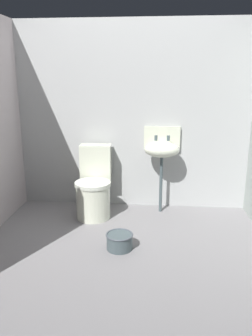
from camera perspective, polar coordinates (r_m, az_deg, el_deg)
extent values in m
cube|color=gray|center=(3.24, -0.46, -14.08)|extent=(3.12, 2.63, 0.08)
cube|color=#ADAFAE|center=(4.00, 1.15, 8.71)|extent=(3.12, 0.10, 2.17)
cylinder|color=silver|center=(3.80, -5.60, -5.71)|extent=(0.40, 0.40, 0.38)
cylinder|color=silver|center=(3.73, -5.68, -2.70)|extent=(0.42, 0.42, 0.04)
cube|color=silver|center=(3.96, -5.17, 1.12)|extent=(0.37, 0.20, 0.40)
cylinder|color=#445256|center=(3.92, 5.96, -2.85)|extent=(0.04, 0.04, 0.66)
ellipsoid|color=silver|center=(3.81, 6.13, 3.16)|extent=(0.40, 0.32, 0.18)
cube|color=silver|center=(3.95, 6.14, 5.08)|extent=(0.42, 0.04, 0.28)
cylinder|color=#445256|center=(3.85, 5.12, 5.12)|extent=(0.04, 0.04, 0.06)
cylinder|color=#445256|center=(3.85, 7.21, 5.07)|extent=(0.04, 0.04, 0.06)
cylinder|color=#445256|center=(3.17, -1.12, -12.43)|extent=(0.24, 0.24, 0.14)
torus|color=#4A515A|center=(3.14, -1.12, -11.28)|extent=(0.26, 0.26, 0.02)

